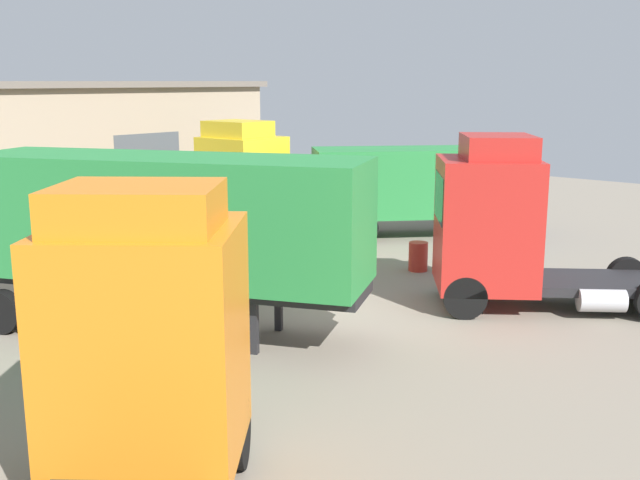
{
  "coord_description": "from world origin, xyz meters",
  "views": [
    {
      "loc": [
        -13.53,
        -11.13,
        5.67
      ],
      "look_at": [
        1.0,
        1.29,
        1.6
      ],
      "focal_mm": 42.0,
      "sensor_mm": 36.0,
      "label": 1
    }
  ],
  "objects": [
    {
      "name": "tractor_unit_yellow",
      "position": [
        4.78,
        8.67,
        2.02
      ],
      "size": [
        6.5,
        2.67,
        4.28
      ],
      "rotation": [
        0.0,
        0.0,
        0.03
      ],
      "color": "yellow",
      "rests_on": "ground_plane"
    },
    {
      "name": "box_truck_blue",
      "position": [
        9.67,
        4.06,
        1.87
      ],
      "size": [
        7.29,
        6.97,
        3.26
      ],
      "rotation": [
        0.0,
        0.0,
        -0.74
      ],
      "color": "#2347A3",
      "rests_on": "ground_plane"
    },
    {
      "name": "oil_drum",
      "position": [
        5.26,
        1.0,
        0.44
      ],
      "size": [
        0.58,
        0.58,
        0.88
      ],
      "color": "#B22D23",
      "rests_on": "ground_plane"
    },
    {
      "name": "traffic_cone",
      "position": [
        7.91,
        -0.38,
        0.25
      ],
      "size": [
        0.4,
        0.4,
        0.55
      ],
      "color": "black",
      "rests_on": "ground_plane"
    },
    {
      "name": "container_trailer_green",
      "position": [
        -3.28,
        2.19,
        2.58
      ],
      "size": [
        6.07,
        9.24,
        4.06
      ],
      "rotation": [
        0.0,
        0.0,
        -1.14
      ],
      "color": "#28843D",
      "rests_on": "ground_plane"
    },
    {
      "name": "ground_plane",
      "position": [
        0.0,
        0.0,
        0.0
      ],
      "size": [
        60.0,
        60.0,
        0.0
      ],
      "primitive_type": "plane",
      "color": "gray"
    },
    {
      "name": "tractor_unit_orange",
      "position": [
        -8.07,
        -3.32,
        2.05
      ],
      "size": [
        6.69,
        6.08,
        4.37
      ],
      "rotation": [
        0.0,
        0.0,
        0.68
      ],
      "color": "orange",
      "rests_on": "ground_plane"
    },
    {
      "name": "tractor_unit_red",
      "position": [
        3.56,
        -2.7,
        2.06
      ],
      "size": [
        5.96,
        6.78,
        4.37
      ],
      "rotation": [
        0.0,
        0.0,
        2.21
      ],
      "color": "red",
      "rests_on": "ground_plane"
    }
  ]
}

